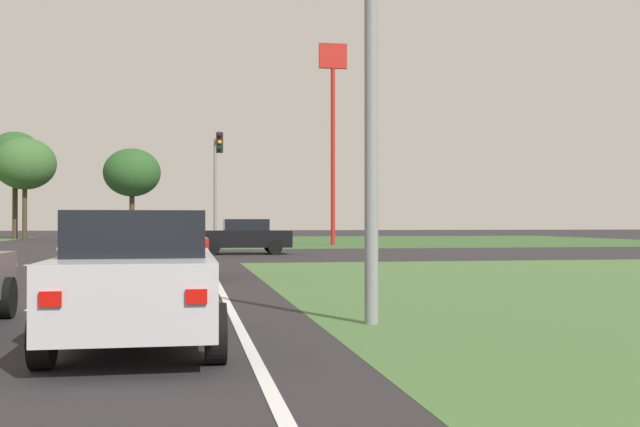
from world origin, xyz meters
name	(u,v)px	position (x,y,z in m)	size (l,w,h in m)	color
ground_plane	(44,256)	(0.00, 30.00, 0.00)	(200.00, 200.00, 0.00)	#282628
grass_verge_far_right	(431,240)	(25.50, 54.50, 0.00)	(35.00, 35.00, 0.01)	#385B2D
median_island_far	(105,241)	(0.00, 55.00, 0.07)	(1.20, 36.00, 0.14)	#ADA89E
lane_dash_second	(39,304)	(3.50, 9.88, 0.01)	(0.14, 2.00, 0.01)	silver
lane_dash_third	(84,279)	(3.50, 15.88, 0.01)	(0.14, 2.00, 0.01)	silver
lane_dash_fourth	(108,266)	(3.50, 21.88, 0.01)	(0.14, 2.00, 0.01)	silver
lane_dash_fifth	(123,258)	(3.50, 27.88, 0.01)	(0.14, 2.00, 0.01)	silver
edge_line_right	(221,291)	(6.85, 12.00, 0.01)	(0.14, 24.00, 0.01)	silver
stop_bar_near	(120,264)	(3.80, 23.00, 0.01)	(6.40, 0.50, 0.01)	silver
car_red_near	(172,247)	(5.73, 16.35, 0.81)	(2.06, 4.18, 1.59)	#A31919
car_silver_third	(139,277)	(5.55, 4.91, 0.82)	(1.96, 4.35, 1.62)	#B7B7BC
car_blue_fourth	(80,231)	(-2.20, 57.84, 0.77)	(2.05, 4.29, 1.51)	navy
car_black_fifth	(243,236)	(8.68, 30.72, 0.82)	(4.43, 2.09, 1.61)	black
traffic_signal_far_right	(217,169)	(7.60, 34.52, 4.16)	(0.32, 5.79, 5.96)	gray
pedestrian_at_median	(76,225)	(-0.18, 41.16, 1.30)	(0.34, 0.34, 1.90)	#9E8966
fastfood_pole_sign	(333,100)	(15.35, 43.53, 9.35)	(1.80, 0.40, 12.97)	red
treeline_third	(15,153)	(-8.56, 64.81, 7.46)	(4.11, 4.11, 9.29)	#423323
treeline_fourth	(25,164)	(-7.39, 62.95, 6.38)	(5.15, 5.15, 8.59)	#423323
treeline_fifth	(132,173)	(1.45, 62.40, 5.69)	(4.85, 4.85, 7.78)	#423323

